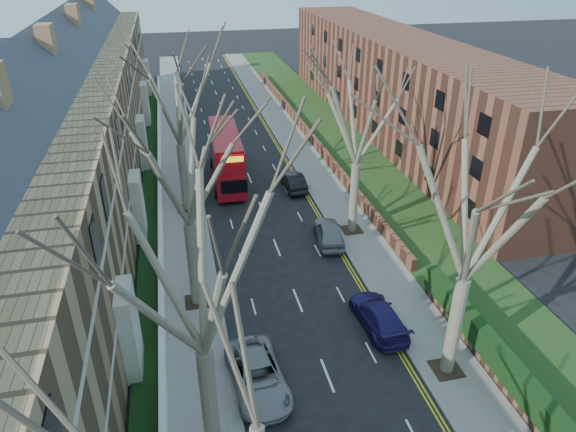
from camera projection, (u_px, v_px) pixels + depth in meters
pavement_left at (178, 158)px, 49.25m from camera, size 3.00×102.00×0.12m
pavement_right at (299, 149)px, 51.59m from camera, size 3.00×102.00×0.12m
terrace_left at (71, 137)px, 38.31m from camera, size 9.70×78.00×13.60m
flats_right at (394, 84)px, 54.94m from camera, size 13.97×54.00×10.00m
front_wall_left at (160, 189)px, 41.78m from camera, size 0.30×78.00×1.00m
grass_verge_right at (342, 144)px, 52.42m from camera, size 6.00×102.00×0.06m
tree_left_mid at (194, 253)px, 16.44m from camera, size 10.50×10.50×14.71m
tree_left_far at (182, 153)px, 25.20m from camera, size 10.15×10.15×14.22m
tree_left_dist at (174, 87)px, 35.38m from camera, size 10.50×10.50×14.71m
tree_right_mid at (481, 193)px, 20.38m from camera, size 10.50×10.50×14.71m
tree_right_far at (360, 105)px, 32.58m from camera, size 10.15×10.15×14.22m
double_decker_bus at (226, 158)px, 43.90m from camera, size 2.86×10.23×4.28m
car_left_far at (258, 376)px, 23.66m from camera, size 2.74×5.26×1.41m
car_right_near at (379, 316)px, 27.48m from camera, size 2.15×4.86×1.39m
car_right_mid at (329, 232)px, 35.29m from camera, size 2.34×4.59×1.49m
car_right_far at (293, 181)px, 43.02m from camera, size 1.63×4.31×1.41m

